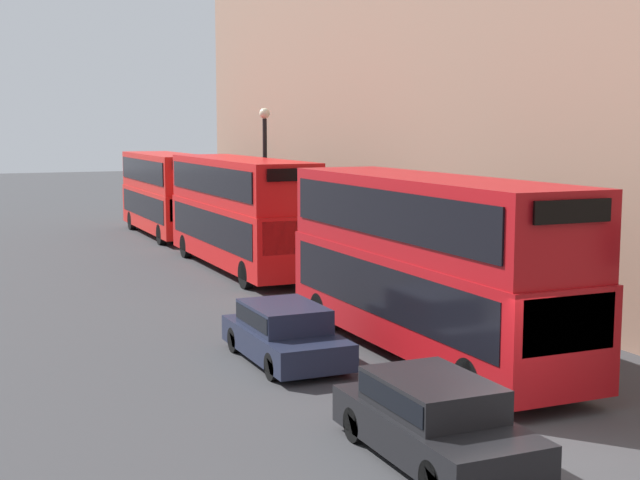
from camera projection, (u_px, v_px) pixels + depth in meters
name	position (u px, v px, depth m)	size (l,w,h in m)	color
ground_plane	(531.00, 451.00, 15.66)	(200.00, 200.00, 0.00)	#38383A
bus_leading	(426.00, 258.00, 21.87)	(2.59, 10.88, 4.46)	#A80F14
bus_second_in_queue	(240.00, 209.00, 35.06)	(2.59, 11.29, 4.41)	red
bus_third_in_queue	(166.00, 191.00, 45.98)	(2.59, 10.07, 4.25)	red
car_dark_sedan	(434.00, 417.00, 15.16)	(1.87, 4.33, 1.43)	black
car_hatchback	(285.00, 332.00, 21.54)	(1.88, 4.27, 1.40)	#1E2338
street_lamp	(265.00, 167.00, 37.07)	(0.44, 0.44, 6.41)	black
pedestrian	(252.00, 228.00, 42.60)	(0.36, 0.36, 1.76)	brown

